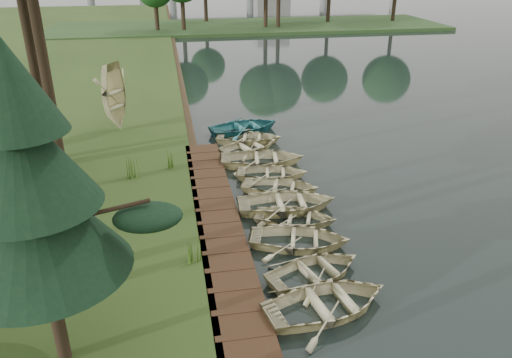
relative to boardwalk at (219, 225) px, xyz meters
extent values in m
plane|color=#3D2F1D|center=(1.60, 0.00, -0.15)|extent=(300.00, 300.00, 0.00)
cube|color=#392516|center=(0.00, 0.00, 0.00)|extent=(1.60, 16.00, 0.30)
cube|color=#28451E|center=(9.60, 50.00, 0.08)|extent=(50.00, 14.00, 0.45)
cylinder|color=black|center=(-13.73, 50.00, 2.70)|extent=(0.50, 0.50, 4.80)
cylinder|color=black|center=(-7.07, 50.00, 2.70)|extent=(0.50, 0.50, 4.80)
cylinder|color=black|center=(-0.40, 50.00, 2.70)|extent=(0.50, 0.50, 4.80)
cylinder|color=black|center=(6.27, 50.00, 2.70)|extent=(0.50, 0.50, 4.80)
cylinder|color=black|center=(12.93, 50.00, 2.70)|extent=(0.50, 0.50, 4.80)
cylinder|color=black|center=(19.60, 50.00, 2.70)|extent=(0.50, 0.50, 4.80)
cylinder|color=black|center=(26.27, 50.00, 2.70)|extent=(0.50, 0.50, 4.80)
imported|color=beige|center=(2.47, -5.17, 0.28)|extent=(4.14, 3.30, 0.77)
imported|color=beige|center=(2.59, -3.56, 0.23)|extent=(3.72, 3.12, 0.66)
imported|color=beige|center=(2.57, -1.72, 0.26)|extent=(3.98, 3.30, 0.71)
imported|color=beige|center=(2.82, -0.18, 0.21)|extent=(3.60, 3.09, 0.63)
imported|color=beige|center=(2.76, 0.89, 0.30)|extent=(3.98, 2.93, 0.80)
imported|color=beige|center=(2.85, 2.48, 0.23)|extent=(3.80, 3.24, 0.67)
imported|color=beige|center=(2.80, 3.92, 0.23)|extent=(3.52, 2.80, 0.65)
imported|color=beige|center=(2.67, 5.47, 0.31)|extent=(4.25, 3.27, 0.82)
imported|color=beige|center=(2.39, 7.34, 0.23)|extent=(3.77, 3.28, 0.65)
imported|color=beige|center=(2.54, 8.53, 0.25)|extent=(3.86, 3.12, 0.71)
imported|color=teal|center=(2.60, 10.15, 0.31)|extent=(4.54, 3.73, 0.82)
imported|color=beige|center=(-4.25, 11.14, 0.53)|extent=(4.50, 4.13, 0.76)
cylinder|color=black|center=(-6.54, 6.61, 5.37)|extent=(0.45, 0.45, 10.43)
cylinder|color=black|center=(-7.13, 7.42, 5.12)|extent=(0.44, 0.44, 9.94)
cylinder|color=black|center=(-4.42, -5.94, 1.65)|extent=(0.32, 0.32, 3.01)
cone|color=black|center=(-4.42, -5.94, 4.03)|extent=(3.80, 3.80, 2.60)
cone|color=black|center=(-4.42, -5.94, 5.45)|extent=(2.90, 2.90, 2.25)
cone|color=black|center=(-4.42, -5.94, 6.88)|extent=(2.00, 2.00, 1.90)
cone|color=#3F661E|center=(-1.00, -2.47, 0.58)|extent=(0.60, 0.60, 0.86)
cone|color=#3F661E|center=(-2.79, 0.15, 0.68)|extent=(0.60, 0.60, 1.07)
cone|color=#3F661E|center=(-3.25, 4.57, 0.70)|extent=(0.60, 0.60, 1.11)
cone|color=#3F661E|center=(-1.48, 5.31, 0.58)|extent=(0.60, 0.60, 0.85)
camera|label=1|loc=(-1.50, -15.80, 9.17)|focal=35.00mm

